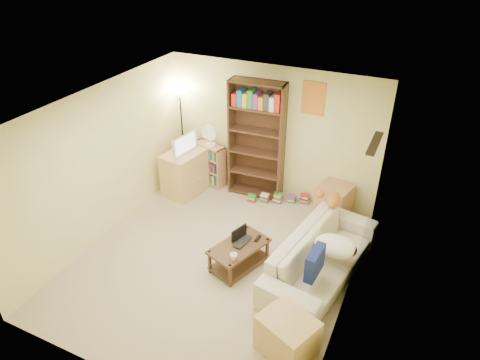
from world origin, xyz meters
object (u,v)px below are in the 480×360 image
object	(u,v)px
tabby_cat	(331,199)
end_cabinet	(287,335)
tall_bookshelf	(256,138)
floor_lamp	(181,110)
mug	(233,257)
television	(182,144)
desk_fan	(210,135)
laptop	(245,243)
coffee_table	(239,253)
tv_stand	(184,173)
sofa	(321,257)
side_table	(334,201)
short_bookshelf	(210,164)

from	to	relation	value
tabby_cat	end_cabinet	world-z (taller)	tabby_cat
tall_bookshelf	floor_lamp	world-z (taller)	tall_bookshelf
floor_lamp	mug	bearing A→B (deg)	-46.18
television	desk_fan	distance (m)	0.57
laptop	desk_fan	distance (m)	2.57
coffee_table	end_cabinet	bearing A→B (deg)	-24.70
tv_stand	television	xyz separation A→B (m)	(0.00, 0.00, 0.61)
laptop	end_cabinet	distance (m)	1.64
sofa	tall_bookshelf	bearing A→B (deg)	56.49
laptop	mug	size ratio (longest dim) A/B	2.66
sofa	side_table	bearing A→B (deg)	17.69
side_table	end_cabinet	bearing A→B (deg)	-85.91
coffee_table	floor_lamp	size ratio (longest dim) A/B	0.56
television	end_cabinet	distance (m)	4.09
end_cabinet	floor_lamp	bearing A→B (deg)	136.82
tv_stand	tall_bookshelf	xyz separation A→B (m)	(1.27, 0.52, 0.76)
tabby_cat	short_bookshelf	bearing A→B (deg)	164.20
coffee_table	television	bearing A→B (deg)	160.30
laptop	tall_bookshelf	world-z (taller)	tall_bookshelf
laptop	sofa	bearing A→B (deg)	-67.52
floor_lamp	end_cabinet	distance (m)	4.75
tabby_cat	television	size ratio (longest dim) A/B	0.81
desk_fan	sofa	bearing A→B (deg)	-30.88
sofa	television	distance (m)	3.32
laptop	tabby_cat	bearing A→B (deg)	-30.12
sofa	mug	distance (m)	1.30
desk_fan	floor_lamp	world-z (taller)	floor_lamp
laptop	tv_stand	xyz separation A→B (m)	(-1.93, 1.42, 0.01)
desk_fan	end_cabinet	xyz separation A→B (m)	(2.71, -3.09, -0.82)
laptop	desk_fan	size ratio (longest dim) A/B	0.89
laptop	side_table	world-z (taller)	side_table
mug	tabby_cat	bearing A→B (deg)	58.82
tabby_cat	tv_stand	xyz separation A→B (m)	(-2.89, 0.23, -0.34)
tall_bookshelf	side_table	xyz separation A→B (m)	(1.55, -0.08, -0.88)
short_bookshelf	laptop	bearing A→B (deg)	-34.88
tv_stand	coffee_table	bearing A→B (deg)	-29.74
coffee_table	desk_fan	bearing A→B (deg)	147.17
coffee_table	television	xyz separation A→B (m)	(-1.86, 1.50, 0.78)
sofa	television	xyz separation A→B (m)	(-3.03, 1.15, 0.70)
sofa	side_table	xyz separation A→B (m)	(-0.22, 1.59, -0.03)
tv_stand	television	size ratio (longest dim) A/B	1.28
laptop	floor_lamp	xyz separation A→B (m)	(-2.25, 1.94, 1.05)
tall_bookshelf	short_bookshelf	bearing A→B (deg)	177.24
television	short_bookshelf	size ratio (longest dim) A/B	0.78
short_bookshelf	desk_fan	size ratio (longest dim) A/B	1.97
sofa	side_table	world-z (taller)	sofa
short_bookshelf	floor_lamp	xyz separation A→B (m)	(-0.60, 0.01, 1.05)
coffee_table	mug	world-z (taller)	mug
tv_stand	end_cabinet	xyz separation A→B (m)	(3.03, -2.63, -0.16)
tabby_cat	tall_bookshelf	world-z (taller)	tall_bookshelf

